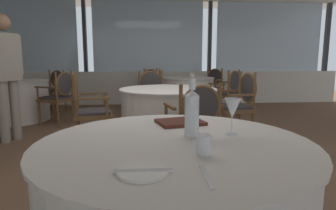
{
  "coord_description": "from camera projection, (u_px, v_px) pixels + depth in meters",
  "views": [
    {
      "loc": [
        -0.07,
        -3.27,
        1.16
      ],
      "look_at": [
        0.04,
        -1.88,
        0.93
      ],
      "focal_mm": 30.4,
      "sensor_mm": 36.0,
      "label": 1
    }
  ],
  "objects": [
    {
      "name": "dining_chair_1_2",
      "position": [
        59.0,
        93.0,
        5.03
      ],
      "size": [
        0.61,
        0.64,
        0.96
      ],
      "rotation": [
        0.0,
        0.0,
        9.0
      ],
      "color": "brown",
      "rests_on": "ground_plane"
    },
    {
      "name": "diner_person_1",
      "position": [
        6.0,
        70.0,
        3.94
      ],
      "size": [
        0.35,
        0.47,
        1.77
      ],
      "rotation": [
        0.0,
        0.0,
        2.62
      ],
      "color": "gray",
      "rests_on": "ground_plane"
    },
    {
      "name": "dining_chair_2_3",
      "position": [
        156.0,
        90.0,
        5.52
      ],
      "size": [
        0.66,
        0.66,
        0.99
      ],
      "rotation": [
        0.0,
        0.0,
        13.34
      ],
      "color": "brown",
      "rests_on": "ground_plane"
    },
    {
      "name": "water_tumbler",
      "position": [
        203.0,
        145.0,
        1.18
      ],
      "size": [
        0.07,
        0.07,
        0.08
      ],
      "primitive_type": "cylinder",
      "color": "white",
      "rests_on": "foreground_table"
    },
    {
      "name": "butter_knife",
      "position": [
        143.0,
        170.0,
        0.99
      ],
      "size": [
        0.21,
        0.03,
        0.0
      ],
      "primitive_type": "cube",
      "rotation": [
        0.0,
        0.0,
        -0.04
      ],
      "color": "silver",
      "rests_on": "foreground_table"
    },
    {
      "name": "dining_chair_2_0",
      "position": [
        228.0,
        90.0,
        5.63
      ],
      "size": [
        0.66,
        0.66,
        0.96
      ],
      "rotation": [
        0.0,
        0.0,
        8.63
      ],
      "color": "brown",
      "rests_on": "ground_plane"
    },
    {
      "name": "water_bottle",
      "position": [
        192.0,
        111.0,
        1.46
      ],
      "size": [
        0.07,
        0.07,
        0.33
      ],
      "color": "white",
      "rests_on": "foreground_table"
    },
    {
      "name": "dining_chair_2_2",
      "position": [
        155.0,
        85.0,
        6.94
      ],
      "size": [
        0.66,
        0.66,
        0.94
      ],
      "rotation": [
        0.0,
        0.0,
        11.77
      ],
      "color": "brown",
      "rests_on": "ground_plane"
    },
    {
      "name": "ground_plane",
      "position": [
        153.0,
        157.0,
        3.41
      ],
      "size": [
        14.48,
        14.48,
        0.0
      ],
      "primitive_type": "plane",
      "color": "brown"
    },
    {
      "name": "dining_chair_0_1",
      "position": [
        86.0,
        105.0,
        3.64
      ],
      "size": [
        0.54,
        0.59,
        0.98
      ],
      "rotation": [
        0.0,
        0.0,
        6.47
      ],
      "color": "brown",
      "rests_on": "ground_plane"
    },
    {
      "name": "dining_chair_1_3",
      "position": [
        54.0,
        87.0,
        6.31
      ],
      "size": [
        0.64,
        0.61,
        0.93
      ],
      "rotation": [
        0.0,
        0.0,
        10.58
      ],
      "color": "brown",
      "rests_on": "ground_plane"
    },
    {
      "name": "dinner_fork",
      "position": [
        207.0,
        176.0,
        0.96
      ],
      "size": [
        0.02,
        0.2,
        0.0
      ],
      "primitive_type": "cube",
      "rotation": [
        0.0,
        0.0,
        1.56
      ],
      "color": "silver",
      "rests_on": "foreground_table"
    },
    {
      "name": "window_wall_far",
      "position": [
        149.0,
        60.0,
        7.35
      ],
      "size": [
        10.16,
        0.14,
        2.87
      ],
      "color": "silver",
      "rests_on": "ground_plane"
    },
    {
      "name": "menu_book",
      "position": [
        180.0,
        122.0,
        1.76
      ],
      "size": [
        0.32,
        0.28,
        0.02
      ],
      "primitive_type": "cube",
      "rotation": [
        0.0,
        0.0,
        0.27
      ],
      "color": "#512319",
      "rests_on": "foreground_table"
    },
    {
      "name": "background_table_2",
      "position": [
        187.0,
        95.0,
        6.31
      ],
      "size": [
        1.17,
        1.17,
        0.76
      ],
      "color": "white",
      "rests_on": "ground_plane"
    },
    {
      "name": "dining_chair_2_1",
      "position": [
        212.0,
        84.0,
        7.04
      ],
      "size": [
        0.66,
        0.66,
        0.94
      ],
      "rotation": [
        0.0,
        0.0,
        10.2
      ],
      "color": "brown",
      "rests_on": "ground_plane"
    },
    {
      "name": "background_table_0",
      "position": [
        168.0,
        116.0,
        3.95
      ],
      "size": [
        1.33,
        1.33,
        0.76
      ],
      "color": "white",
      "rests_on": "ground_plane"
    },
    {
      "name": "side_plate",
      "position": [
        143.0,
        172.0,
        0.99
      ],
      "size": [
        0.18,
        0.18,
        0.01
      ],
      "primitive_type": "cylinder",
      "color": "white",
      "rests_on": "foreground_table"
    },
    {
      "name": "wine_glass",
      "position": [
        232.0,
        109.0,
        1.48
      ],
      "size": [
        0.09,
        0.09,
        0.19
      ],
      "color": "white",
      "rests_on": "foreground_table"
    },
    {
      "name": "dining_chair_0_0",
      "position": [
        152.0,
        94.0,
        4.96
      ],
      "size": [
        0.59,
        0.54,
        0.97
      ],
      "rotation": [
        0.0,
        0.0,
        4.9
      ],
      "color": "brown",
      "rests_on": "ground_plane"
    },
    {
      "name": "dining_chair_0_2",
      "position": [
        196.0,
        120.0,
        2.88
      ],
      "size": [
        0.59,
        0.54,
        0.93
      ],
      "rotation": [
        0.0,
        0.0,
        8.04
      ],
      "color": "brown",
      "rests_on": "ground_plane"
    },
    {
      "name": "background_table_1",
      "position": [
        16.0,
        101.0,
        5.4
      ],
      "size": [
        1.19,
        1.19,
        0.76
      ],
      "color": "white",
      "rests_on": "ground_plane"
    },
    {
      "name": "dining_chair_0_3",
      "position": [
        240.0,
        100.0,
        4.2
      ],
      "size": [
        0.54,
        0.59,
        0.98
      ],
      "rotation": [
        0.0,
        0.0,
        9.61
      ],
      "color": "brown",
      "rests_on": "ground_plane"
    }
  ]
}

